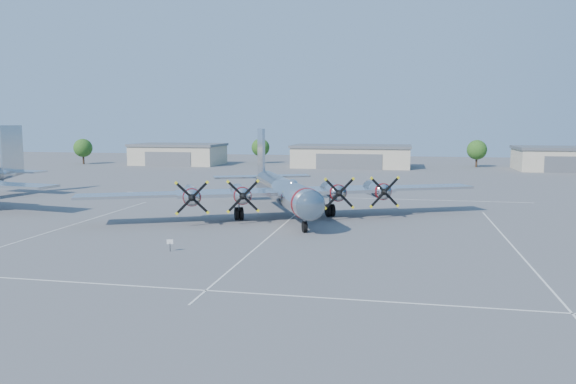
% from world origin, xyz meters
% --- Properties ---
extents(ground, '(260.00, 260.00, 0.00)m').
position_xyz_m(ground, '(0.00, 0.00, 0.00)').
color(ground, '#58585A').
rests_on(ground, ground).
extents(parking_lines, '(60.00, 50.08, 0.01)m').
position_xyz_m(parking_lines, '(0.00, -1.75, 0.01)').
color(parking_lines, silver).
rests_on(parking_lines, ground).
extents(hangar_west, '(22.60, 14.60, 5.40)m').
position_xyz_m(hangar_west, '(-45.00, 81.96, 2.71)').
color(hangar_west, '#B4AA8F').
rests_on(hangar_west, ground).
extents(hangar_center, '(28.60, 14.60, 5.40)m').
position_xyz_m(hangar_center, '(0.00, 81.96, 2.71)').
color(hangar_center, '#B4AA8F').
rests_on(hangar_center, ground).
extents(hangar_east, '(20.60, 14.60, 5.40)m').
position_xyz_m(hangar_east, '(48.00, 81.96, 2.71)').
color(hangar_east, '#B4AA8F').
rests_on(hangar_east, ground).
extents(tree_far_west, '(4.80, 4.80, 6.64)m').
position_xyz_m(tree_far_west, '(-70.00, 78.00, 4.22)').
color(tree_far_west, '#382619').
rests_on(tree_far_west, ground).
extents(tree_west, '(4.80, 4.80, 6.64)m').
position_xyz_m(tree_west, '(-25.00, 90.00, 4.22)').
color(tree_west, '#382619').
rests_on(tree_west, ground).
extents(tree_east, '(4.80, 4.80, 6.64)m').
position_xyz_m(tree_east, '(30.00, 88.00, 4.22)').
color(tree_east, '#382619').
rests_on(tree_east, ground).
extents(main_bomber_b29, '(54.06, 47.01, 10.01)m').
position_xyz_m(main_bomber_b29, '(-1.49, 8.05, 0.00)').
color(main_bomber_b29, silver).
rests_on(main_bomber_b29, ground).
extents(info_placard, '(0.53, 0.16, 1.02)m').
position_xyz_m(info_placard, '(-6.80, -12.01, 0.72)').
color(info_placard, black).
rests_on(info_placard, ground).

